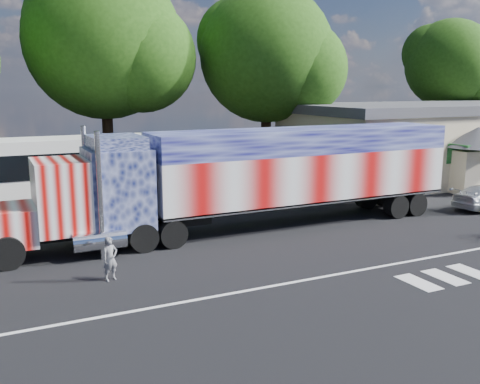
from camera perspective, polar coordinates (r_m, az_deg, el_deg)
name	(u,v)px	position (r m, az deg, el deg)	size (l,w,h in m)	color
ground	(273,254)	(20.87, 3.58, -6.57)	(100.00, 100.00, 0.00)	black
lane_markings	(372,278)	(18.85, 13.87, -8.85)	(30.00, 2.67, 0.01)	silver
semi_truck	(251,176)	(23.80, 1.14, 1.77)	(22.47, 3.55, 4.79)	black
coach_bus	(51,175)	(28.45, -19.54, 1.70)	(13.18, 3.07, 3.83)	white
hall_building	(443,140)	(41.09, 20.87, 5.23)	(22.40, 12.80, 5.20)	#C7B795
woman	(110,259)	(18.38, -13.68, -6.93)	(0.54, 0.35, 1.48)	slate
tree_ne_a	(269,56)	(37.85, 3.12, 14.33)	(9.70, 9.24, 13.12)	black
tree_n_mid	(106,41)	(36.33, -14.06, 15.32)	(10.47, 9.97, 14.22)	black
tree_far_ne	(451,64)	(51.83, 21.62, 12.54)	(8.12, 7.74, 12.20)	black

